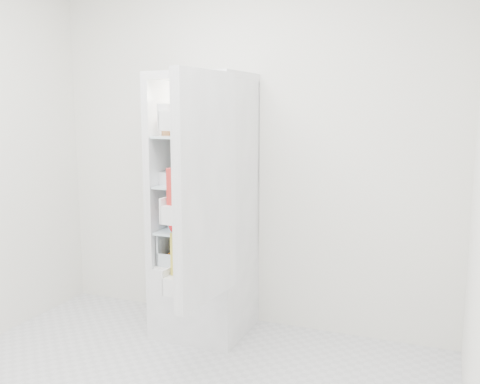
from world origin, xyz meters
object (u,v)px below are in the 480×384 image
at_px(refrigerator, 207,238).
at_px(red_cabbage, 206,215).
at_px(fridge_door, 202,193).
at_px(mushroom_bowl, 179,223).

bearing_deg(refrigerator, red_cabbage, -68.82).
bearing_deg(refrigerator, fridge_door, -66.74).
distance_m(red_cabbage, mushroom_bowl, 0.20).
bearing_deg(fridge_door, refrigerator, 28.44).
relative_size(red_cabbage, fridge_door, 0.14).
height_order(refrigerator, mushroom_bowl, refrigerator).
bearing_deg(red_cabbage, refrigerator, 111.18).
relative_size(refrigerator, mushroom_bowl, 11.28).
xyz_separation_m(red_cabbage, fridge_door, (0.26, -0.59, 0.25)).
bearing_deg(mushroom_bowl, red_cabbage, 28.38).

